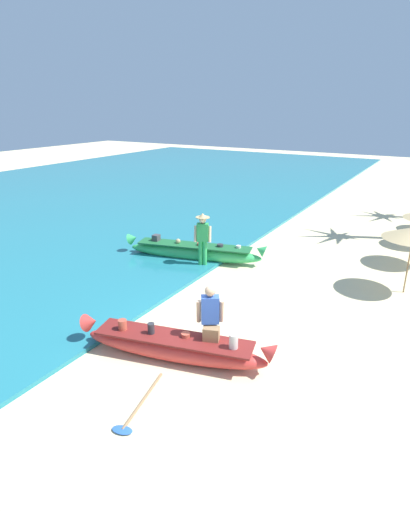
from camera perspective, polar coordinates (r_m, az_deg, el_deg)
ground_plane at (r=9.40m, az=0.96°, el=-12.23°), size 80.00×80.00×0.00m
sea at (r=23.98m, az=-19.69°, el=6.87°), size 24.00×56.00×0.10m
boat_red_foreground at (r=8.89m, az=-4.21°, el=-12.13°), size 4.22×1.55×0.81m
boat_green_midground at (r=14.20m, az=-1.49°, el=0.59°), size 4.84×1.77×0.81m
person_vendor_hatted at (r=13.32m, az=-0.32°, el=2.66°), size 0.58×0.44×1.81m
person_tourist_customer at (r=8.60m, az=0.70°, el=-8.42°), size 0.57×0.46×1.64m
paddle at (r=7.82m, az=-9.30°, el=-19.90°), size 0.56×1.68×0.05m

